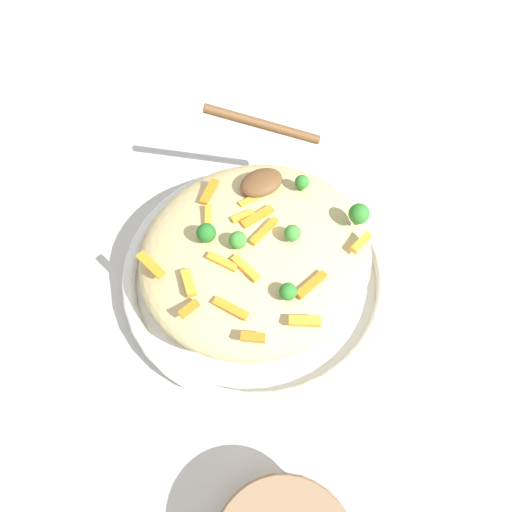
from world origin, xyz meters
TOP-DOWN VIEW (x-y plane):
  - ground_plane at (0.00, 0.00)m, footprint 2.40×2.40m
  - serving_bowl at (0.00, 0.00)m, footprint 0.35×0.35m
  - pasta_mound at (0.00, 0.00)m, footprint 0.29×0.27m
  - carrot_piece_0 at (-0.02, 0.09)m, footprint 0.04×0.03m
  - carrot_piece_1 at (0.01, 0.02)m, footprint 0.04×0.01m
  - carrot_piece_2 at (0.10, -0.07)m, footprint 0.03×0.02m
  - carrot_piece_3 at (-0.06, -0.10)m, footprint 0.03×0.02m
  - carrot_piece_4 at (0.01, -0.00)m, footprint 0.04×0.02m
  - carrot_piece_5 at (-0.00, 0.03)m, footprint 0.03×0.01m
  - carrot_piece_6 at (-0.09, -0.01)m, footprint 0.02×0.03m
  - carrot_piece_7 at (-0.01, -0.12)m, footprint 0.03×0.03m
  - carrot_piece_8 at (-0.03, -0.03)m, footprint 0.02×0.04m
  - carrot_piece_9 at (-0.12, 0.03)m, footprint 0.02×0.04m
  - carrot_piece_10 at (-0.11, -0.04)m, footprint 0.03×0.01m
  - carrot_piece_11 at (0.02, -0.08)m, footprint 0.04×0.02m
  - carrot_piece_12 at (-0.04, 0.05)m, footprint 0.02×0.03m
  - carrot_piece_13 at (0.02, 0.05)m, footprint 0.04×0.01m
  - carrot_piece_14 at (-0.07, -0.06)m, footprint 0.03×0.04m
  - carrot_piece_15 at (-0.05, -0.01)m, footprint 0.03×0.04m
  - broccoli_floret_0 at (0.09, 0.04)m, footprint 0.02×0.02m
  - broccoli_floret_1 at (0.12, -0.04)m, footprint 0.02×0.02m
  - broccoli_floret_2 at (-0.05, 0.03)m, footprint 0.02×0.02m
  - broccoli_floret_3 at (0.03, -0.02)m, footprint 0.02×0.02m
  - broccoli_floret_4 at (-0.02, 0.00)m, footprint 0.02×0.02m
  - broccoli_floret_5 at (-0.01, -0.08)m, footprint 0.02×0.02m
  - serving_spoon at (0.06, 0.09)m, footprint 0.13×0.13m

SIDE VIEW (x-z plane):
  - ground_plane at x=0.00m, z-range 0.00..0.00m
  - serving_bowl at x=0.00m, z-range 0.00..0.04m
  - pasta_mound at x=0.00m, z-range 0.04..0.12m
  - carrot_piece_0 at x=-0.02m, z-range 0.11..0.11m
  - carrot_piece_9 at x=-0.12m, z-range 0.11..0.11m
  - carrot_piece_14 at x=-0.07m, z-range 0.11..0.11m
  - carrot_piece_3 at x=-0.06m, z-range 0.11..0.11m
  - carrot_piece_10 at x=-0.11m, z-range 0.11..0.11m
  - carrot_piece_7 at x=-0.01m, z-range 0.11..0.11m
  - carrot_piece_6 at x=-0.09m, z-range 0.11..0.12m
  - carrot_piece_2 at x=0.10m, z-range 0.11..0.12m
  - carrot_piece_11 at x=0.02m, z-range 0.11..0.12m
  - carrot_piece_13 at x=0.02m, z-range 0.11..0.12m
  - carrot_piece_12 at x=-0.04m, z-range 0.11..0.12m
  - carrot_piece_15 at x=-0.05m, z-range 0.11..0.12m
  - carrot_piece_5 at x=0.00m, z-range 0.11..0.12m
  - carrot_piece_8 at x=-0.03m, z-range 0.11..0.12m
  - carrot_piece_1 at x=0.01m, z-range 0.11..0.12m
  - carrot_piece_4 at x=0.01m, z-range 0.11..0.12m
  - broccoli_floret_0 at x=0.09m, z-range 0.11..0.13m
  - broccoli_floret_5 at x=-0.01m, z-range 0.11..0.13m
  - broccoli_floret_1 at x=0.12m, z-range 0.11..0.14m
  - broccoli_floret_2 at x=-0.05m, z-range 0.11..0.14m
  - broccoli_floret_4 at x=-0.02m, z-range 0.11..0.14m
  - broccoli_floret_3 at x=0.03m, z-range 0.12..0.14m
  - serving_spoon at x=0.06m, z-range 0.10..0.16m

